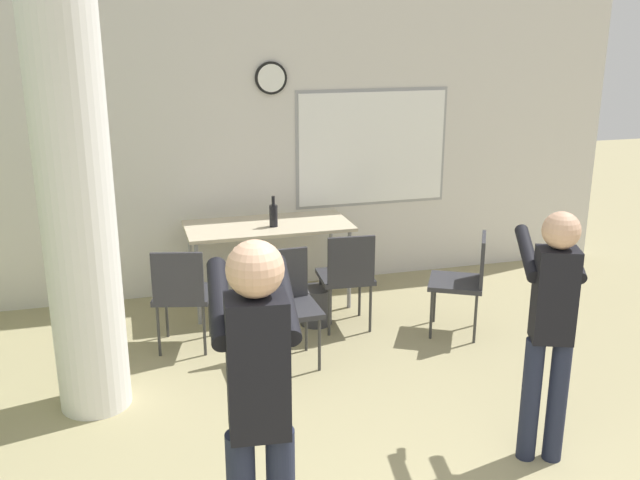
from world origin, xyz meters
The scene contains 11 objects.
wall_back centered at (0.02, 5.06, 1.40)m, with size 8.00×0.15×2.80m.
support_pillar centered at (-1.31, 3.04, 1.40)m, with size 0.48×0.48×2.80m.
folding_table centered at (0.23, 4.52, 0.72)m, with size 1.50×0.71×0.78m.
bottle_on_table centered at (0.27, 4.44, 0.89)m, with size 0.08×0.08×0.28m.
waste_bin centered at (0.53, 3.96, 0.17)m, with size 0.28×0.28×0.33m.
chair_table_left centered at (-0.64, 3.74, 0.51)m, with size 0.53×0.53×0.87m.
chair_table_right centered at (0.75, 3.78, 0.51)m, with size 0.47×0.47×0.87m.
chair_table_front centered at (0.13, 3.34, 0.51)m, with size 0.45×0.45×0.87m.
chair_mid_room centered at (1.68, 3.43, 0.51)m, with size 0.60×0.60×0.87m.
person_playing_front centered at (-0.54, 1.03, 1.02)m, with size 0.42×0.69×1.73m.
person_playing_side centered at (1.30, 1.66, 0.91)m, with size 0.49×0.65×1.55m.
Camera 1 is at (-1.02, -1.63, 2.55)m, focal length 40.00 mm.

